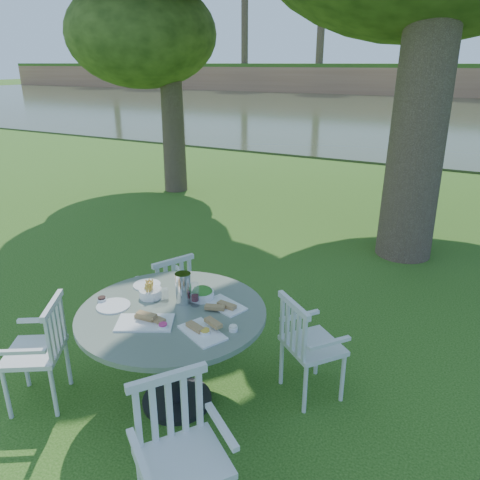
% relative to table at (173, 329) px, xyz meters
% --- Properties ---
extents(ground, '(140.00, 140.00, 0.00)m').
position_rel_table_xyz_m(ground, '(-0.24, 1.35, -0.69)').
color(ground, '#1B430D').
rests_on(ground, ground).
extents(table, '(1.42, 1.42, 0.85)m').
position_rel_table_xyz_m(table, '(0.00, 0.00, 0.00)').
color(table, black).
rests_on(table, ground).
extents(chair_ne, '(0.61, 0.60, 0.88)m').
position_rel_table_xyz_m(chair_ne, '(0.86, 0.56, -0.17)').
color(chair_ne, silver).
rests_on(chair_ne, ground).
extents(chair_nw, '(0.56, 0.57, 0.86)m').
position_rel_table_xyz_m(chair_nw, '(-0.63, 0.81, -0.18)').
color(chair_nw, silver).
rests_on(chair_nw, ground).
extents(chair_sw, '(0.59, 0.60, 0.89)m').
position_rel_table_xyz_m(chair_sw, '(-0.91, -0.45, -0.16)').
color(chair_sw, silver).
rests_on(chair_sw, ground).
extents(chair_se, '(0.64, 0.65, 0.95)m').
position_rel_table_xyz_m(chair_se, '(0.60, -0.82, -0.13)').
color(chair_se, silver).
rests_on(chair_se, ground).
extents(tableware, '(1.17, 0.83, 0.25)m').
position_rel_table_xyz_m(tableware, '(-0.02, 0.08, 0.21)').
color(tableware, white).
rests_on(tableware, table).
extents(river, '(100.00, 28.00, 0.12)m').
position_rel_table_xyz_m(river, '(-0.24, 24.35, -0.69)').
color(river, '#313921').
rests_on(river, ground).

